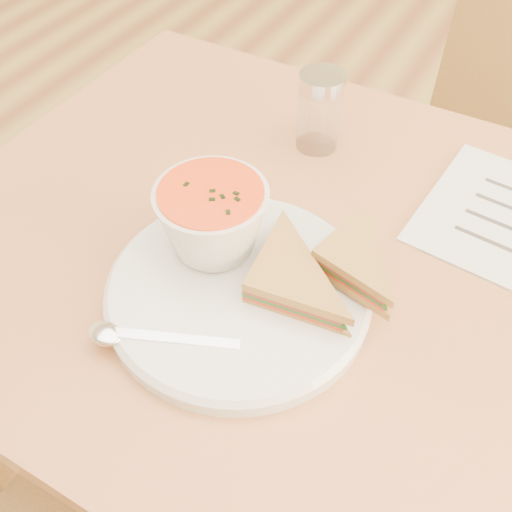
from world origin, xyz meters
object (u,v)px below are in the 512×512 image
Objects in this scene: chair_far at (491,237)px; soup_bowl at (213,222)px; plate at (239,291)px; dining_table at (320,416)px; condiment_shaker at (319,112)px.

chair_far is 0.75m from soup_bowl.
plate is at bearing 59.81° from chair_far.
plate is (-0.08, -0.10, 0.38)m from dining_table.
condiment_shaker is (-0.04, 0.28, 0.05)m from plate.
plate is 0.08m from soup_bowl.
chair_far reaches higher than dining_table.
soup_bowl is (-0.05, 0.03, 0.05)m from plate.
condiment_shaker is at bearing 124.57° from dining_table.
condiment_shaker reaches higher than dining_table.
soup_bowl is (-0.27, -0.57, 0.40)m from chair_far.
dining_table is 3.57× the size of plate.
dining_table is 0.40m from plate.
plate is 0.29m from condiment_shaker.
condiment_shaker reaches higher than plate.
soup_bowl reaches higher than dining_table.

